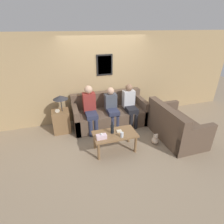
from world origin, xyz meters
name	(u,v)px	position (x,y,z in m)	size (l,w,h in m)	color
ground_plane	(115,132)	(0.00, 0.00, 0.00)	(16.00, 16.00, 0.00)	gray
wall_back	(104,78)	(0.00, 1.04, 1.30)	(9.00, 0.08, 2.60)	tan
couch_main	(109,114)	(0.00, 0.55, 0.32)	(2.16, 0.93, 0.93)	brown
couch_side	(175,127)	(1.44, -0.69, 0.33)	(0.93, 1.55, 0.93)	brown
coffee_table	(115,136)	(-0.24, -0.74, 0.41)	(1.01, 0.54, 0.48)	olive
side_table_with_lamp	(61,119)	(-1.40, 0.54, 0.39)	(0.49, 0.46, 1.08)	olive
wine_bottle	(112,129)	(-0.30, -0.70, 0.59)	(0.08, 0.08, 0.30)	black
drinking_glass	(122,135)	(-0.13, -0.92, 0.54)	(0.07, 0.07, 0.11)	silver
book_stack	(119,131)	(-0.12, -0.70, 0.49)	(0.13, 0.11, 0.03)	beige
tissue_box	(101,137)	(-0.59, -0.85, 0.53)	(0.23, 0.12, 0.15)	silver
person_left	(90,107)	(-0.60, 0.37, 0.71)	(0.34, 0.62, 1.29)	#2D334C
person_middle	(112,106)	(0.02, 0.36, 0.66)	(0.34, 0.58, 1.18)	#2D334C
person_right	(130,104)	(0.58, 0.35, 0.67)	(0.34, 0.61, 1.22)	black
teddy_bear	(155,139)	(0.83, -0.79, 0.12)	(0.18, 0.18, 0.29)	beige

